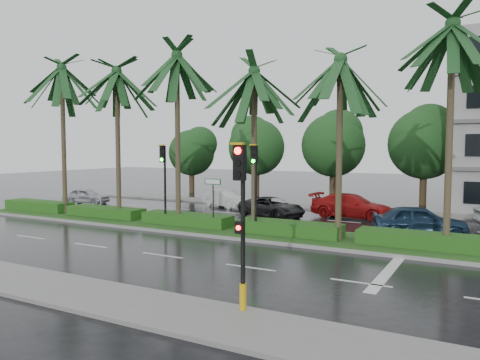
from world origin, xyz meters
The scene contains 17 objects.
ground centered at (0.00, 0.00, 0.00)m, with size 120.00×120.00×0.00m, color black.
near_sidewalk centered at (0.00, -10.20, 0.06)m, with size 40.00×2.40×0.12m, color slate.
far_sidewalk centered at (0.00, 12.00, 0.06)m, with size 40.00×2.00×0.12m, color slate.
median centered at (0.00, 1.00, 0.08)m, with size 36.00×4.00×0.15m.
hedge centered at (0.00, 1.00, 0.45)m, with size 35.20×1.40×0.60m.
lane_markings centered at (3.04, -0.43, 0.01)m, with size 34.00×13.06×0.01m.
palm_row centered at (-1.25, 1.02, 8.21)m, with size 26.30×4.20×10.05m.
signal_near centered at (6.00, -9.39, 2.50)m, with size 0.34×0.45×4.36m.
signal_median_left centered at (-4.00, 0.30, 3.00)m, with size 0.34×0.42×4.36m.
signal_median_right centered at (1.50, 0.30, 3.00)m, with size 0.34×0.42×4.36m.
street_sign centered at (-1.00, 0.48, 2.12)m, with size 0.95×0.09×2.60m.
bg_trees centered at (0.21, 17.59, 4.58)m, with size 32.38×5.27×7.62m.
car_silver centered at (-15.93, 5.99, 0.61)m, with size 3.58×1.44×1.22m, color #B6B7BE.
car_white centered at (-5.50, 9.41, 0.63)m, with size 3.84×1.34×1.27m, color silver.
car_darkgrey centered at (-0.50, 6.62, 0.62)m, with size 4.49×2.07×1.25m, color black.
car_red centered at (4.00, 8.69, 0.74)m, with size 5.11×2.08×1.48m, color #A21112.
car_blue centered at (8.50, 4.32, 0.76)m, with size 4.47×1.80×1.52m, color #182C48.
Camera 1 is at (11.65, -19.83, 4.36)m, focal length 35.00 mm.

